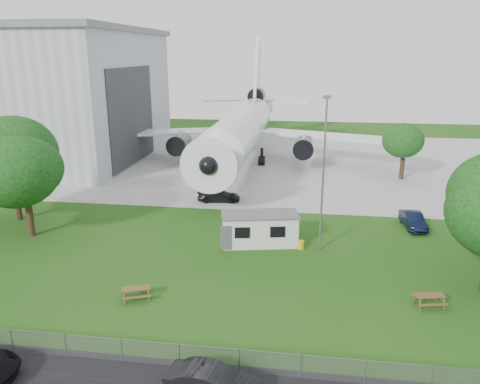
# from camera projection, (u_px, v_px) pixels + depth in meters

# --- Properties ---
(ground) EXTENTS (160.00, 160.00, 0.00)m
(ground) POSITION_uv_depth(u_px,v_px,m) (202.00, 279.00, 32.51)
(ground) COLOR #2E5D1A
(concrete_apron) EXTENTS (120.00, 46.00, 0.03)m
(concrete_apron) POSITION_uv_depth(u_px,v_px,m) (258.00, 160.00, 68.57)
(concrete_apron) COLOR #B7B7B2
(concrete_apron) RESTS_ON ground
(hangar) EXTENTS (43.00, 31.00, 18.55)m
(hangar) POSITION_uv_depth(u_px,v_px,m) (2.00, 93.00, 69.10)
(hangar) COLOR #B2B7BC
(hangar) RESTS_ON ground
(airliner) EXTENTS (46.36, 47.73, 17.69)m
(airliner) POSITION_uv_depth(u_px,v_px,m) (243.00, 126.00, 65.30)
(airliner) COLOR white
(airliner) RESTS_ON ground
(site_cabin) EXTENTS (6.96, 3.90, 2.62)m
(site_cabin) POSITION_uv_depth(u_px,v_px,m) (260.00, 229.00, 38.09)
(site_cabin) COLOR silver
(site_cabin) RESTS_ON ground
(picnic_west) EXTENTS (2.21, 2.04, 0.76)m
(picnic_west) POSITION_uv_depth(u_px,v_px,m) (137.00, 299.00, 29.86)
(picnic_west) COLOR brown
(picnic_west) RESTS_ON ground
(picnic_east) EXTENTS (2.07, 1.84, 0.76)m
(picnic_east) POSITION_uv_depth(u_px,v_px,m) (429.00, 306.00, 29.01)
(picnic_east) COLOR brown
(picnic_east) RESTS_ON ground
(fence) EXTENTS (58.00, 0.04, 1.30)m
(fence) POSITION_uv_depth(u_px,v_px,m) (161.00, 365.00, 23.50)
(fence) COLOR gray
(fence) RESTS_ON ground
(lamp_mast) EXTENTS (0.16, 0.16, 12.00)m
(lamp_mast) POSITION_uv_depth(u_px,v_px,m) (323.00, 177.00, 35.58)
(lamp_mast) COLOR slate
(lamp_mast) RESTS_ON ground
(tree_west_big) EXTENTS (8.42, 8.42, 10.58)m
(tree_west_big) POSITION_uv_depth(u_px,v_px,m) (11.00, 153.00, 42.30)
(tree_west_big) COLOR #382619
(tree_west_big) RESTS_ON ground
(tree_west_small) EXTENTS (7.05, 7.05, 9.39)m
(tree_west_small) POSITION_uv_depth(u_px,v_px,m) (24.00, 169.00, 38.53)
(tree_west_small) COLOR #382619
(tree_west_small) RESTS_ON ground
(tree_far_apron) EXTENTS (5.17, 5.17, 7.09)m
(tree_far_apron) POSITION_uv_depth(u_px,v_px,m) (404.00, 143.00, 56.93)
(tree_far_apron) COLOR #382619
(tree_far_apron) RESTS_ON ground
(car_centre_sedan) EXTENTS (4.57, 2.14, 1.45)m
(car_centre_sedan) POSITION_uv_depth(u_px,v_px,m) (213.00, 383.00, 21.14)
(car_centre_sedan) COLOR black
(car_centre_sedan) RESTS_ON ground
(car_ne_sedan) EXTENTS (1.87, 4.39, 1.41)m
(car_ne_sedan) POSITION_uv_depth(u_px,v_px,m) (413.00, 221.00, 41.74)
(car_ne_sedan) COLOR black
(car_ne_sedan) RESTS_ON ground
(car_apron_van) EXTENTS (4.68, 2.41, 1.30)m
(car_apron_van) POSITION_uv_depth(u_px,v_px,m) (219.00, 195.00, 49.27)
(car_apron_van) COLOR black
(car_apron_van) RESTS_ON ground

